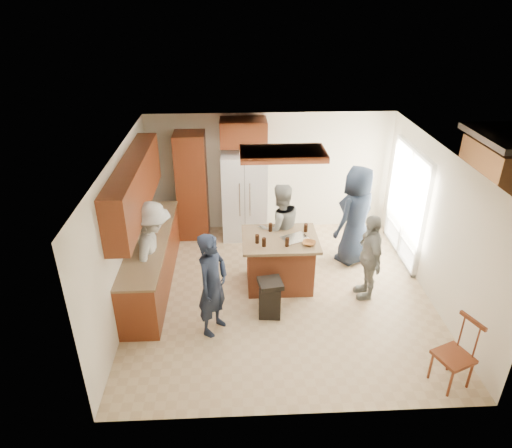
{
  "coord_description": "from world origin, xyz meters",
  "views": [
    {
      "loc": [
        -0.73,
        -6.37,
        4.67
      ],
      "look_at": [
        -0.4,
        0.39,
        1.15
      ],
      "focal_mm": 32.0,
      "sensor_mm": 36.0,
      "label": 1
    }
  ],
  "objects_px": {
    "person_behind_left": "(280,228)",
    "refrigerator": "(244,196)",
    "person_front_left": "(212,285)",
    "person_behind_right": "(356,215)",
    "person_side_right": "(369,257)",
    "person_counter": "(154,252)",
    "trash_bin": "(270,298)",
    "kitchen_island": "(279,261)",
    "spindle_chair": "(455,356)"
  },
  "relations": [
    {
      "from": "person_behind_right",
      "to": "person_side_right",
      "type": "distance_m",
      "value": 1.14
    },
    {
      "from": "person_behind_left",
      "to": "kitchen_island",
      "type": "xyz_separation_m",
      "value": [
        -0.04,
        -0.5,
        -0.37
      ]
    },
    {
      "from": "person_behind_right",
      "to": "spindle_chair",
      "type": "xyz_separation_m",
      "value": [
        0.57,
        -3.11,
        -0.49
      ]
    },
    {
      "from": "person_behind_left",
      "to": "refrigerator",
      "type": "height_order",
      "value": "refrigerator"
    },
    {
      "from": "trash_bin",
      "to": "spindle_chair",
      "type": "height_order",
      "value": "spindle_chair"
    },
    {
      "from": "person_front_left",
      "to": "refrigerator",
      "type": "relative_size",
      "value": 0.91
    },
    {
      "from": "person_front_left",
      "to": "kitchen_island",
      "type": "height_order",
      "value": "person_front_left"
    },
    {
      "from": "person_front_left",
      "to": "person_counter",
      "type": "relative_size",
      "value": 0.95
    },
    {
      "from": "person_front_left",
      "to": "spindle_chair",
      "type": "distance_m",
      "value": 3.39
    },
    {
      "from": "person_behind_left",
      "to": "trash_bin",
      "type": "height_order",
      "value": "person_behind_left"
    },
    {
      "from": "trash_bin",
      "to": "person_front_left",
      "type": "bearing_deg",
      "value": -159.9
    },
    {
      "from": "person_behind_left",
      "to": "kitchen_island",
      "type": "height_order",
      "value": "person_behind_left"
    },
    {
      "from": "person_behind_right",
      "to": "kitchen_island",
      "type": "xyz_separation_m",
      "value": [
        -1.48,
        -0.74,
        -0.47
      ]
    },
    {
      "from": "person_behind_left",
      "to": "trash_bin",
      "type": "bearing_deg",
      "value": 60.11
    },
    {
      "from": "kitchen_island",
      "to": "person_counter",
      "type": "bearing_deg",
      "value": -172.78
    },
    {
      "from": "person_behind_right",
      "to": "person_side_right",
      "type": "bearing_deg",
      "value": 47.91
    },
    {
      "from": "person_counter",
      "to": "refrigerator",
      "type": "bearing_deg",
      "value": -32.85
    },
    {
      "from": "trash_bin",
      "to": "person_counter",
      "type": "bearing_deg",
      "value": 162.83
    },
    {
      "from": "person_front_left",
      "to": "spindle_chair",
      "type": "height_order",
      "value": "person_front_left"
    },
    {
      "from": "person_counter",
      "to": "trash_bin",
      "type": "bearing_deg",
      "value": -104.08
    },
    {
      "from": "person_front_left",
      "to": "trash_bin",
      "type": "relative_size",
      "value": 2.61
    },
    {
      "from": "trash_bin",
      "to": "spindle_chair",
      "type": "distance_m",
      "value": 2.75
    },
    {
      "from": "person_behind_right",
      "to": "trash_bin",
      "type": "height_order",
      "value": "person_behind_right"
    },
    {
      "from": "person_side_right",
      "to": "spindle_chair",
      "type": "bearing_deg",
      "value": 15.54
    },
    {
      "from": "trash_bin",
      "to": "refrigerator",
      "type": "bearing_deg",
      "value": 97.07
    },
    {
      "from": "person_behind_left",
      "to": "person_behind_right",
      "type": "bearing_deg",
      "value": 171.04
    },
    {
      "from": "person_behind_left",
      "to": "trash_bin",
      "type": "relative_size",
      "value": 2.68
    },
    {
      "from": "person_behind_left",
      "to": "person_side_right",
      "type": "xyz_separation_m",
      "value": [
        1.39,
        -0.88,
        -0.09
      ]
    },
    {
      "from": "person_behind_left",
      "to": "person_counter",
      "type": "xyz_separation_m",
      "value": [
        -2.11,
        -0.76,
        0.02
      ]
    },
    {
      "from": "person_front_left",
      "to": "person_counter",
      "type": "bearing_deg",
      "value": 78.34
    },
    {
      "from": "trash_bin",
      "to": "spindle_chair",
      "type": "xyz_separation_m",
      "value": [
        2.27,
        -1.54,
        0.13
      ]
    },
    {
      "from": "person_behind_left",
      "to": "refrigerator",
      "type": "bearing_deg",
      "value": -84.4
    },
    {
      "from": "person_behind_left",
      "to": "person_side_right",
      "type": "relative_size",
      "value": 1.12
    },
    {
      "from": "person_behind_right",
      "to": "trash_bin",
      "type": "distance_m",
      "value": 2.4
    },
    {
      "from": "person_behind_left",
      "to": "spindle_chair",
      "type": "distance_m",
      "value": 3.52
    },
    {
      "from": "person_front_left",
      "to": "person_behind_left",
      "type": "bearing_deg",
      "value": -3.84
    },
    {
      "from": "person_behind_left",
      "to": "person_side_right",
      "type": "bearing_deg",
      "value": 129.07
    },
    {
      "from": "person_side_right",
      "to": "trash_bin",
      "type": "distance_m",
      "value": 1.77
    },
    {
      "from": "kitchen_island",
      "to": "trash_bin",
      "type": "bearing_deg",
      "value": -104.95
    },
    {
      "from": "person_front_left",
      "to": "person_side_right",
      "type": "bearing_deg",
      "value": -42.31
    },
    {
      "from": "person_counter",
      "to": "spindle_chair",
      "type": "bearing_deg",
      "value": -114.07
    },
    {
      "from": "person_counter",
      "to": "person_side_right",
      "type": "bearing_deg",
      "value": -88.93
    },
    {
      "from": "person_behind_left",
      "to": "kitchen_island",
      "type": "relative_size",
      "value": 1.32
    },
    {
      "from": "person_behind_left",
      "to": "refrigerator",
      "type": "relative_size",
      "value": 0.94
    },
    {
      "from": "person_counter",
      "to": "person_front_left",
      "type": "bearing_deg",
      "value": -129.41
    },
    {
      "from": "person_side_right",
      "to": "person_counter",
      "type": "bearing_deg",
      "value": -93.52
    },
    {
      "from": "person_counter",
      "to": "trash_bin",
      "type": "xyz_separation_m",
      "value": [
        1.85,
        -0.57,
        -0.55
      ]
    },
    {
      "from": "person_behind_left",
      "to": "person_behind_right",
      "type": "xyz_separation_m",
      "value": [
        1.43,
        0.24,
        0.1
      ]
    },
    {
      "from": "person_front_left",
      "to": "person_counter",
      "type": "xyz_separation_m",
      "value": [
        -0.97,
        0.89,
        0.04
      ]
    },
    {
      "from": "refrigerator",
      "to": "trash_bin",
      "type": "xyz_separation_m",
      "value": [
        0.33,
        -2.66,
        -0.58
      ]
    }
  ]
}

